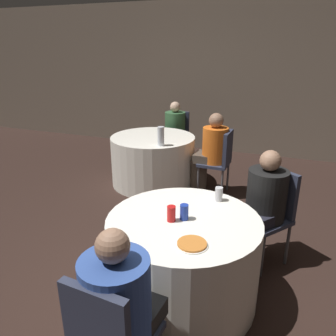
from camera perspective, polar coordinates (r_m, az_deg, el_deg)
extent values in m
plane|color=black|center=(3.11, -0.99, -18.95)|extent=(16.00, 16.00, 0.00)
cube|color=#7A6B5B|center=(6.44, 13.17, 14.73)|extent=(16.00, 0.06, 2.80)
cylinder|color=white|center=(2.74, 2.63, -15.58)|extent=(1.20, 1.20, 0.73)
cylinder|color=white|center=(4.95, -2.61, 1.37)|extent=(1.25, 1.25, 0.73)
cube|color=#2D3347|center=(3.23, 16.32, -8.67)|extent=(0.56, 0.56, 0.04)
cube|color=#2D3347|center=(3.26, 18.86, -3.98)|extent=(0.33, 0.27, 0.45)
cylinder|color=#4C4C51|center=(3.15, 16.10, -14.50)|extent=(0.03, 0.03, 0.43)
cylinder|color=#4C4C51|center=(3.34, 11.72, -11.90)|extent=(0.03, 0.03, 0.43)
cylinder|color=#4C4C51|center=(3.38, 20.07, -12.39)|extent=(0.03, 0.03, 0.43)
cylinder|color=#4C4C51|center=(3.56, 15.76, -10.13)|extent=(0.03, 0.03, 0.43)
cube|color=#2D3347|center=(1.81, -12.50, -25.43)|extent=(0.38, 0.08, 0.45)
cylinder|color=#4C4C51|center=(2.41, -9.51, -26.81)|extent=(0.03, 0.03, 0.43)
cube|color=#2D3347|center=(4.61, 8.01, 0.84)|extent=(0.41, 0.41, 0.04)
cube|color=#2D3347|center=(4.50, 10.38, 3.45)|extent=(0.06, 0.38, 0.45)
cylinder|color=#4C4C51|center=(4.59, 5.26, -2.29)|extent=(0.03, 0.03, 0.43)
cylinder|color=#4C4C51|center=(4.89, 6.49, -0.87)|extent=(0.03, 0.03, 0.43)
cylinder|color=#4C4C51|center=(4.51, 9.38, -2.92)|extent=(0.03, 0.03, 0.43)
cylinder|color=#4C4C51|center=(4.81, 10.37, -1.44)|extent=(0.03, 0.03, 0.43)
cube|color=#2D3347|center=(5.76, 1.22, 4.98)|extent=(0.40, 0.40, 0.04)
cube|color=#2D3347|center=(5.86, 1.86, 7.70)|extent=(0.38, 0.05, 0.45)
cylinder|color=#4C4C51|center=(5.62, 2.22, 2.08)|extent=(0.03, 0.03, 0.43)
cylinder|color=#4C4C51|center=(5.73, -0.99, 2.47)|extent=(0.03, 0.03, 0.43)
cylinder|color=#4C4C51|center=(5.92, 3.32, 3.03)|extent=(0.03, 0.03, 0.43)
cylinder|color=#4C4C51|center=(6.03, 0.25, 3.39)|extent=(0.03, 0.03, 0.43)
cylinder|color=black|center=(3.20, 13.22, -13.17)|extent=(0.24, 0.24, 0.47)
cube|color=black|center=(3.13, 15.08, -8.13)|extent=(0.47, 0.46, 0.12)
cylinder|color=black|center=(3.12, 16.78, -4.52)|extent=(0.36, 0.36, 0.48)
sphere|color=#997056|center=(3.00, 17.41, 1.23)|extent=(0.19, 0.19, 0.19)
cube|color=#282828|center=(2.09, -6.85, -23.90)|extent=(0.38, 0.35, 0.12)
cylinder|color=#33519E|center=(1.89, -9.01, -21.69)|extent=(0.38, 0.38, 0.49)
sphere|color=#997056|center=(1.69, -9.64, -13.24)|extent=(0.18, 0.18, 0.18)
cylinder|color=#4C4238|center=(4.74, 5.33, -1.25)|extent=(0.24, 0.24, 0.47)
cube|color=#4C4238|center=(4.62, 6.74, 1.84)|extent=(0.33, 0.34, 0.12)
cylinder|color=orange|center=(4.53, 8.18, 3.98)|extent=(0.34, 0.34, 0.49)
sphere|color=#997056|center=(4.45, 8.40, 8.20)|extent=(0.20, 0.20, 0.20)
cylinder|color=#33384C|center=(5.62, 0.42, 2.32)|extent=(0.24, 0.24, 0.47)
cube|color=#33384C|center=(5.64, 0.83, 5.39)|extent=(0.34, 0.32, 0.12)
cylinder|color=#38663D|center=(5.70, 1.24, 7.41)|extent=(0.35, 0.35, 0.46)
sphere|color=#DBB293|center=(5.63, 1.26, 10.58)|extent=(0.18, 0.18, 0.18)
cylinder|color=white|center=(2.24, 4.20, -13.17)|extent=(0.22, 0.22, 0.01)
cylinder|color=orange|center=(2.24, 4.20, -12.97)|extent=(0.20, 0.20, 0.01)
cylinder|color=#1E38A5|center=(2.51, 2.84, -7.68)|extent=(0.07, 0.07, 0.12)
cylinder|color=silver|center=(2.83, 8.85, -4.51)|extent=(0.07, 0.07, 0.12)
cylinder|color=red|center=(2.49, 0.58, -7.96)|extent=(0.07, 0.07, 0.12)
cylinder|color=silver|center=(4.36, -1.25, 5.54)|extent=(0.09, 0.09, 0.26)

